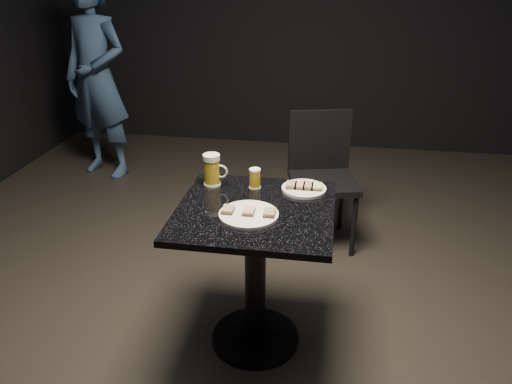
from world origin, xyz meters
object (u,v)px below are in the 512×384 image
patron (97,79)px  table (255,254)px  chair (322,171)px  plate_small (304,189)px  beer_mug (212,170)px  beer_tumbler (255,178)px  plate_large (249,215)px

patron → table: 2.60m
chair → plate_small: bearing=-94.2°
patron → table: patron is taller
patron → beer_mug: bearing=-34.6°
beer_tumbler → chair: bearing=70.9°
chair → table: bearing=-103.7°
patron → plate_small: bearing=-26.7°
plate_large → chair: (0.28, 1.16, -0.26)m
beer_tumbler → plate_small: bearing=1.9°
table → beer_mug: bearing=138.8°
plate_large → table: bearing=78.7°
plate_large → beer_mug: 0.38m
plate_small → table: plate_small is taller
patron → table: size_ratio=2.25×
plate_small → patron: bearing=137.0°
table → beer_tumbler: 0.36m
plate_small → patron: 2.56m
beer_tumbler → chair: size_ratio=0.11×
beer_mug → chair: bearing=59.5°
patron → beer_tumbler: (1.63, -1.75, -0.04)m
plate_large → table: size_ratio=0.35×
table → beer_mug: size_ratio=4.75×
plate_large → table: (0.02, 0.08, -0.25)m
beer_tumbler → table: bearing=-80.2°
beer_mug → chair: size_ratio=0.18×
table → beer_tumbler: size_ratio=7.65×
plate_small → table: (-0.20, -0.22, -0.25)m
beer_tumbler → patron: bearing=133.0°
plate_large → beer_tumbler: (-0.02, 0.30, 0.04)m
beer_mug → beer_tumbler: 0.21m
plate_small → beer_tumbler: size_ratio=2.18×
plate_small → beer_tumbler: (-0.24, -0.01, 0.04)m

